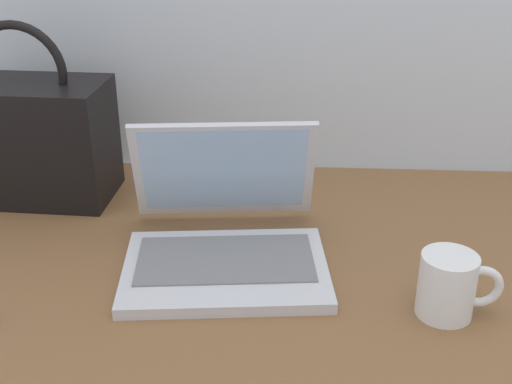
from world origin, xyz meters
name	(u,v)px	position (x,y,z in m)	size (l,w,h in m)	color
desk	(283,269)	(0.00, 0.00, 0.01)	(1.60, 0.76, 0.03)	brown
laptop	(225,233)	(-0.09, 0.00, 0.07)	(0.33, 0.33, 0.21)	silver
coffee_mug	(449,285)	(0.23, -0.13, 0.08)	(0.12, 0.08, 0.09)	white
handbag	(28,137)	(-0.48, 0.22, 0.15)	(0.31, 0.17, 0.33)	black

